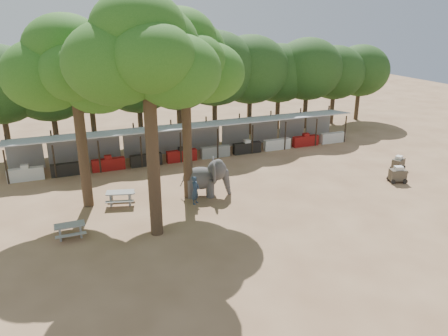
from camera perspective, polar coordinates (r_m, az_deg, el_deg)
name	(u,v)px	position (r m, az deg, el deg)	size (l,w,h in m)	color
ground	(276,230)	(23.77, 6.79, -8.03)	(100.00, 100.00, 0.00)	brown
vendor_stalls	(195,142)	(35.22, -3.84, 3.44)	(28.00, 2.99, 2.80)	#A6A8AD
yard_tree_left	(70,67)	(25.74, -19.44, 12.36)	(7.10, 6.90, 11.02)	#332316
yard_tree_center	(143,53)	(21.06, -10.53, 14.49)	(7.10, 6.90, 12.04)	#332316
yard_tree_back	(181,58)	(25.71, -5.58, 14.11)	(7.10, 6.90, 11.36)	#332316
backdrop_trees	(175,79)	(39.15, -6.38, 11.50)	(46.46, 5.95, 8.33)	#332316
elephant	(206,177)	(27.48, -2.35, -1.24)	(3.21, 2.38, 2.38)	#413E3E
handler	(195,190)	(26.40, -3.77, -2.91)	(0.63, 0.42, 1.76)	#26384C
picnic_table_near	(70,229)	(23.99, -19.47, -7.52)	(1.51, 1.36, 0.75)	gray
picnic_table_far	(120,196)	(27.08, -13.37, -3.61)	(1.98, 1.86, 0.83)	gray
cart_front	(398,174)	(32.06, 21.74, -0.77)	(1.34, 1.08, 1.14)	#3C3327
cart_back	(398,163)	(34.57, 21.81, 0.61)	(1.31, 1.13, 1.09)	#3C3327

